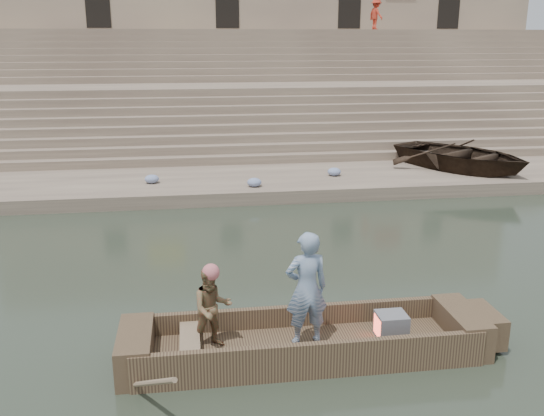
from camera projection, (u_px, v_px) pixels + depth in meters
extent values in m
plane|color=#253024|center=(416.00, 280.00, 12.09)|extent=(120.00, 120.00, 0.00)
cube|color=gray|center=(326.00, 181.00, 19.65)|extent=(32.00, 4.00, 0.40)
cube|color=gray|center=(288.00, 116.00, 26.45)|extent=(32.00, 3.00, 2.80)
cube|color=gray|center=(267.00, 79.00, 32.78)|extent=(32.00, 3.00, 5.20)
cube|color=gray|center=(312.00, 163.00, 21.75)|extent=(32.00, 0.50, 0.70)
cube|color=gray|center=(309.00, 156.00, 22.18)|extent=(32.00, 0.50, 1.00)
cube|color=gray|center=(307.00, 150.00, 22.61)|extent=(32.00, 0.50, 1.30)
cube|color=gray|center=(304.00, 144.00, 23.05)|extent=(32.00, 0.50, 1.60)
cube|color=gray|center=(302.00, 138.00, 23.48)|extent=(32.00, 0.50, 1.90)
cube|color=gray|center=(299.00, 132.00, 23.92)|extent=(32.00, 0.50, 2.20)
cube|color=gray|center=(297.00, 127.00, 24.35)|extent=(32.00, 0.50, 2.50)
cube|color=gray|center=(295.00, 121.00, 24.78)|extent=(32.00, 0.50, 2.80)
cube|color=gray|center=(282.00, 108.00, 28.07)|extent=(32.00, 0.50, 3.10)
cube|color=gray|center=(280.00, 104.00, 28.51)|extent=(32.00, 0.50, 3.40)
cube|color=gray|center=(278.00, 100.00, 28.94)|extent=(32.00, 0.50, 3.70)
cube|color=gray|center=(277.00, 96.00, 29.37)|extent=(32.00, 0.50, 4.00)
cube|color=gray|center=(275.00, 92.00, 29.81)|extent=(32.00, 0.50, 4.30)
cube|color=gray|center=(274.00, 88.00, 30.24)|extent=(32.00, 0.50, 4.60)
cube|color=gray|center=(273.00, 84.00, 30.68)|extent=(32.00, 0.50, 4.90)
cube|color=gray|center=(271.00, 81.00, 31.11)|extent=(32.00, 0.50, 5.20)
cube|color=tan|center=(258.00, 24.00, 35.75)|extent=(32.00, 5.00, 11.20)
cube|color=black|center=(97.00, 3.00, 31.90)|extent=(1.30, 0.18, 2.60)
cube|color=black|center=(227.00, 4.00, 32.87)|extent=(1.30, 0.18, 2.60)
cube|color=black|center=(349.00, 5.00, 33.84)|extent=(1.30, 0.18, 2.60)
cube|color=black|center=(449.00, 6.00, 34.67)|extent=(1.30, 0.18, 2.60)
cube|color=brown|center=(304.00, 350.00, 9.16)|extent=(5.00, 1.30, 0.22)
cube|color=brown|center=(313.00, 361.00, 8.52)|extent=(5.20, 0.12, 0.56)
cube|color=brown|center=(297.00, 321.00, 9.70)|extent=(5.20, 0.12, 0.56)
cube|color=brown|center=(136.00, 351.00, 8.75)|extent=(0.50, 1.30, 0.60)
cube|color=brown|center=(461.00, 327.00, 9.45)|extent=(0.50, 1.30, 0.60)
cube|color=brown|center=(485.00, 325.00, 9.50)|extent=(0.35, 0.90, 0.50)
cube|color=#937A5B|center=(190.00, 341.00, 8.83)|extent=(0.30, 1.20, 0.08)
cylinder|color=#937A5B|center=(142.00, 384.00, 7.91)|extent=(1.03, 2.10, 1.36)
sphere|color=#CA6468|center=(211.00, 272.00, 8.71)|extent=(0.26, 0.26, 0.26)
imported|color=navy|center=(307.00, 289.00, 8.90)|extent=(0.70, 0.50, 1.80)
imported|color=#297D44|center=(212.00, 308.00, 8.87)|extent=(0.70, 0.60, 1.27)
cube|color=slate|center=(391.00, 326.00, 9.26)|extent=(0.46, 0.42, 0.40)
cube|color=#E5593F|center=(378.00, 326.00, 9.23)|extent=(0.04, 0.34, 0.32)
imported|color=#2D2116|center=(461.00, 155.00, 20.27)|extent=(5.47, 5.89, 1.00)
imported|color=#B6301E|center=(376.00, 14.00, 31.79)|extent=(0.87, 1.15, 1.58)
ellipsoid|color=#3F5999|center=(254.00, 182.00, 18.00)|extent=(0.44, 0.44, 0.26)
ellipsoid|color=#3F5999|center=(504.00, 169.00, 19.83)|extent=(0.44, 0.44, 0.26)
ellipsoid|color=#3F5999|center=(334.00, 172.00, 19.43)|extent=(0.44, 0.44, 0.26)
ellipsoid|color=#3F5999|center=(490.00, 161.00, 21.15)|extent=(0.44, 0.44, 0.26)
ellipsoid|color=#3F5999|center=(152.00, 179.00, 18.43)|extent=(0.44, 0.44, 0.26)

